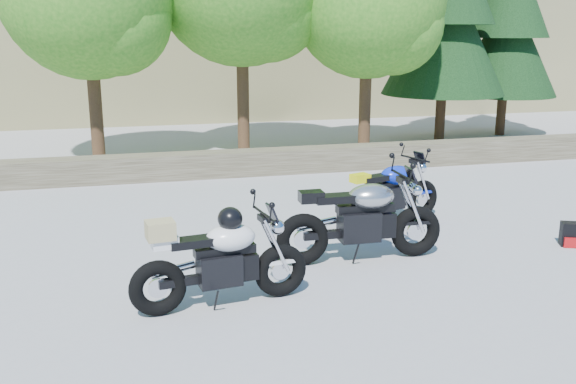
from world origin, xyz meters
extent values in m
plane|color=#949399|center=(0.00, 0.00, 0.00)|extent=(90.00, 90.00, 0.00)
cube|color=#463F2E|center=(0.00, 5.50, 0.25)|extent=(22.00, 0.55, 0.50)
cylinder|color=#382314|center=(-2.50, 7.20, 1.51)|extent=(0.28, 0.28, 3.02)
sphere|color=#277319|center=(-2.00, 6.90, 3.13)|extent=(2.38, 2.38, 2.38)
cylinder|color=#382314|center=(0.80, 7.60, 1.68)|extent=(0.28, 0.28, 3.36)
sphere|color=#277319|center=(1.30, 7.30, 3.48)|extent=(2.64, 2.64, 2.64)
cylinder|color=#382314|center=(3.60, 7.00, 1.46)|extent=(0.28, 0.28, 2.91)
sphere|color=#277319|center=(4.10, 6.70, 3.02)|extent=(2.29, 2.29, 2.29)
cylinder|color=#382314|center=(6.20, 8.20, 1.08)|extent=(0.26, 0.26, 2.16)
cone|color=black|center=(6.20, 8.20, 2.88)|extent=(3.17, 3.17, 3.24)
cylinder|color=#382314|center=(8.40, 8.80, 0.96)|extent=(0.26, 0.26, 1.92)
cone|color=black|center=(8.40, 8.80, 2.56)|extent=(2.82, 2.82, 2.88)
torus|color=black|center=(1.70, 0.13, 0.34)|extent=(0.68, 0.19, 0.68)
torus|color=black|center=(0.18, 0.17, 0.34)|extent=(0.68, 0.19, 0.68)
cylinder|color=silver|center=(1.70, 0.13, 0.34)|extent=(0.23, 0.05, 0.23)
cylinder|color=silver|center=(0.18, 0.17, 0.34)|extent=(0.23, 0.05, 0.23)
cube|color=black|center=(0.92, 0.15, 0.47)|extent=(0.52, 0.33, 0.38)
cube|color=black|center=(0.99, 0.15, 0.70)|extent=(0.75, 0.19, 0.11)
ellipsoid|color=#A5A5AA|center=(1.07, 0.15, 0.85)|extent=(0.62, 0.43, 0.32)
cube|color=black|center=(0.60, 0.16, 0.85)|extent=(0.54, 0.25, 0.10)
cube|color=black|center=(0.28, 0.17, 0.89)|extent=(0.30, 0.22, 0.14)
cylinder|color=black|center=(1.49, 0.14, 1.09)|extent=(0.05, 0.70, 0.03)
sphere|color=silver|center=(1.66, 0.13, 0.91)|extent=(0.19, 0.19, 0.19)
torus|color=black|center=(-0.32, -0.71, 0.30)|extent=(0.62, 0.23, 0.61)
torus|color=black|center=(-1.68, -0.89, 0.30)|extent=(0.62, 0.23, 0.61)
cylinder|color=silver|center=(-0.32, -0.71, 0.30)|extent=(0.21, 0.06, 0.21)
cylinder|color=silver|center=(-1.68, -0.89, 0.30)|extent=(0.21, 0.06, 0.21)
cube|color=black|center=(-1.02, -0.80, 0.42)|extent=(0.49, 0.34, 0.34)
cube|color=black|center=(-0.95, -0.79, 0.62)|extent=(0.68, 0.24, 0.09)
ellipsoid|color=silver|center=(-0.89, -0.79, 0.76)|extent=(0.59, 0.43, 0.29)
cube|color=black|center=(-1.30, -0.84, 0.76)|extent=(0.50, 0.27, 0.09)
cube|color=silver|center=(-1.58, -0.88, 0.80)|extent=(0.29, 0.22, 0.12)
cylinder|color=black|center=(-0.51, -0.74, 0.98)|extent=(0.11, 0.62, 0.03)
sphere|color=silver|center=(-0.36, -0.72, 0.81)|extent=(0.17, 0.17, 0.17)
ellipsoid|color=black|center=(-0.89, -0.79, 0.97)|extent=(0.30, 0.31, 0.25)
cube|color=#968857|center=(-1.62, -0.88, 0.93)|extent=(0.31, 0.28, 0.19)
torus|color=black|center=(2.59, 1.77, 0.30)|extent=(0.62, 0.33, 0.60)
torus|color=black|center=(1.30, 1.36, 0.30)|extent=(0.62, 0.33, 0.60)
cylinder|color=silver|center=(2.59, 1.77, 0.30)|extent=(0.21, 0.10, 0.21)
cylinder|color=silver|center=(1.30, 1.36, 0.30)|extent=(0.21, 0.10, 0.21)
cube|color=black|center=(1.93, 1.56, 0.41)|extent=(0.52, 0.41, 0.34)
cube|color=black|center=(1.99, 1.58, 0.62)|extent=(0.67, 0.35, 0.09)
ellipsoid|color=#0C24BA|center=(2.05, 1.60, 0.75)|extent=(0.63, 0.51, 0.29)
cube|color=black|center=(1.66, 1.47, 0.75)|extent=(0.51, 0.34, 0.08)
cube|color=yellow|center=(1.39, 1.38, 0.79)|extent=(0.31, 0.26, 0.12)
cylinder|color=black|center=(2.41, 1.71, 0.97)|extent=(0.22, 0.60, 0.03)
sphere|color=silver|center=(2.55, 1.76, 0.81)|extent=(0.17, 0.17, 0.17)
cube|color=black|center=(3.95, -0.02, 0.17)|extent=(0.30, 0.26, 0.33)
cube|color=#A80E10|center=(3.91, -0.12, 0.08)|extent=(0.19, 0.11, 0.14)
camera|label=1|loc=(-1.90, -7.22, 2.90)|focal=40.00mm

